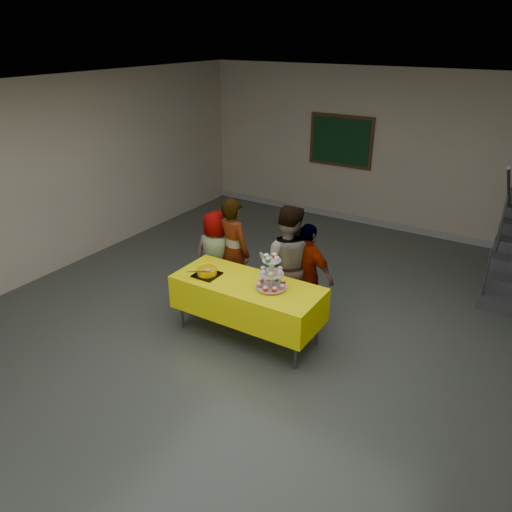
{
  "coord_description": "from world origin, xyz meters",
  "views": [
    {
      "loc": [
        2.64,
        -4.24,
        3.62
      ],
      "look_at": [
        -0.31,
        0.52,
        1.05
      ],
      "focal_mm": 35.0,
      "sensor_mm": 36.0,
      "label": 1
    }
  ],
  "objects": [
    {
      "name": "room_shell",
      "position": [
        0.0,
        0.02,
        2.13
      ],
      "size": [
        10.0,
        10.04,
        3.02
      ],
      "color": "#4C514C",
      "rests_on": "ground"
    },
    {
      "name": "bake_table",
      "position": [
        -0.31,
        0.32,
        0.56
      ],
      "size": [
        1.88,
        0.78,
        0.77
      ],
      "color": "#595960",
      "rests_on": "ground"
    },
    {
      "name": "cupcake_stand",
      "position": [
        0.02,
        0.34,
        0.94
      ],
      "size": [
        0.38,
        0.38,
        0.44
      ],
      "color": "silver",
      "rests_on": "bake_table"
    },
    {
      "name": "bear_cake",
      "position": [
        -0.85,
        0.21,
        0.83
      ],
      "size": [
        0.32,
        0.36,
        0.12
      ],
      "color": "black",
      "rests_on": "bake_table"
    },
    {
      "name": "schoolchild_a",
      "position": [
        -1.25,
        0.96,
        0.66
      ],
      "size": [
        0.71,
        0.53,
        1.32
      ],
      "primitive_type": "imported",
      "rotation": [
        0.0,
        0.0,
        3.32
      ],
      "color": "slate",
      "rests_on": "ground"
    },
    {
      "name": "schoolchild_b",
      "position": [
        -0.97,
        0.98,
        0.78
      ],
      "size": [
        0.64,
        0.49,
        1.56
      ],
      "primitive_type": "imported",
      "rotation": [
        0.0,
        0.0,
        2.91
      ],
      "color": "#5C5D66",
      "rests_on": "ground"
    },
    {
      "name": "schoolchild_c",
      "position": [
        -0.11,
        0.98,
        0.81
      ],
      "size": [
        0.93,
        0.82,
        1.61
      ],
      "primitive_type": "imported",
      "rotation": [
        0.0,
        0.0,
        3.45
      ],
      "color": "slate",
      "rests_on": "ground"
    },
    {
      "name": "schoolchild_d",
      "position": [
        0.14,
        1.05,
        0.69
      ],
      "size": [
        0.86,
        0.48,
        1.38
      ],
      "primitive_type": "imported",
      "rotation": [
        0.0,
        0.0,
        2.96
      ],
      "color": "slate",
      "rests_on": "ground"
    },
    {
      "name": "noticeboard",
      "position": [
        -1.11,
        4.96,
        1.6
      ],
      "size": [
        1.3,
        0.05,
        1.0
      ],
      "color": "#472B16",
      "rests_on": "ground"
    }
  ]
}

